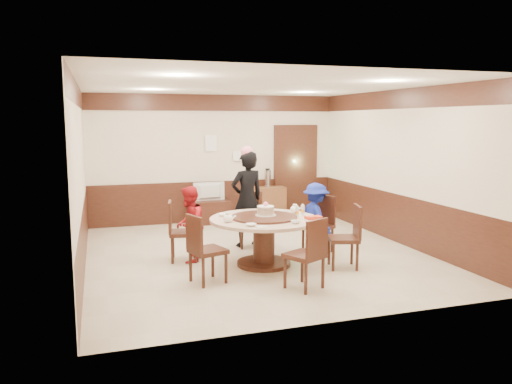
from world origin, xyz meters
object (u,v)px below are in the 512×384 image
object	(u,v)px
person_standing	(247,199)
birthday_cake	(266,211)
shrimp_platter	(313,218)
thermos	(268,179)
person_blue	(316,218)
television	(210,192)
tv_stand	(210,212)
banquet_table	(264,232)
person_red	(189,224)
side_cabinet	(267,203)

from	to	relation	value
person_standing	birthday_cake	world-z (taller)	person_standing
shrimp_platter	person_standing	bearing A→B (deg)	108.97
thermos	person_standing	bearing A→B (deg)	-117.47
person_blue	birthday_cake	size ratio (longest dim) A/B	3.67
birthday_cake	television	bearing A→B (deg)	92.55
tv_stand	person_standing	bearing A→B (deg)	-84.71
person_standing	person_blue	distance (m)	1.28
tv_stand	television	bearing A→B (deg)	180.00
shrimp_platter	thermos	world-z (taller)	thermos
thermos	tv_stand	bearing A→B (deg)	-178.72
banquet_table	person_red	xyz separation A→B (m)	(-1.06, 0.55, 0.08)
person_blue	tv_stand	size ratio (longest dim) A/B	1.41
banquet_table	thermos	distance (m)	3.66
person_blue	side_cabinet	xyz separation A→B (m)	(0.15, 2.98, -0.22)
person_red	person_blue	world-z (taller)	person_red
person_red	tv_stand	world-z (taller)	person_red
person_standing	television	world-z (taller)	person_standing
birthday_cake	person_red	bearing A→B (deg)	155.56
person_blue	tv_stand	distance (m)	3.20
person_red	banquet_table	bearing A→B (deg)	85.20
tv_stand	thermos	size ratio (longest dim) A/B	2.24
television	side_cabinet	xyz separation A→B (m)	(1.33, 0.03, -0.33)
person_blue	television	bearing A→B (deg)	12.61
person_standing	shrimp_platter	size ratio (longest dim) A/B	5.70
tv_stand	thermos	distance (m)	1.51
television	side_cabinet	world-z (taller)	television
person_standing	birthday_cake	distance (m)	1.18
banquet_table	television	distance (m)	3.40
person_blue	television	distance (m)	3.18
banquet_table	person_blue	world-z (taller)	person_blue
side_cabinet	tv_stand	bearing A→B (deg)	-178.71
tv_stand	shrimp_platter	bearing A→B (deg)	-78.67
person_red	tv_stand	bearing A→B (deg)	-176.08
banquet_table	person_blue	xyz separation A→B (m)	(1.08, 0.44, 0.07)
side_cabinet	television	bearing A→B (deg)	-178.71
shrimp_platter	birthday_cake	bearing A→B (deg)	143.94
tv_stand	banquet_table	bearing A→B (deg)	-88.24
birthday_cake	side_cabinet	distance (m)	3.61
person_red	birthday_cake	distance (m)	1.24
person_standing	tv_stand	xyz separation A→B (m)	(-0.20, 2.16, -0.60)
side_cabinet	thermos	distance (m)	0.57
person_red	shrimp_platter	distance (m)	1.97
person_red	thermos	bearing A→B (deg)	163.88
person_blue	person_standing	bearing A→B (deg)	41.93
shrimp_platter	side_cabinet	xyz separation A→B (m)	(0.57, 3.82, -0.40)
person_blue	side_cabinet	bearing A→B (deg)	-12.09
television	person_red	bearing A→B (deg)	66.61
side_cabinet	person_blue	bearing A→B (deg)	-92.94
banquet_table	shrimp_platter	size ratio (longest dim) A/B	5.58
person_standing	person_red	world-z (taller)	person_standing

